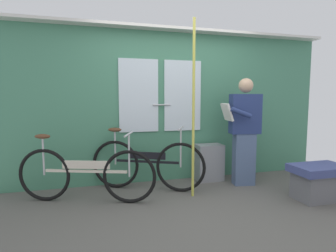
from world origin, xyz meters
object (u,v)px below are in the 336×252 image
(passenger_reading_newspaper, at_px, (244,129))
(handrail_pole, at_px, (193,110))
(bicycle_leaning_behind, at_px, (86,174))
(bench_seat_corner, at_px, (319,181))
(trash_bin_by_wall, at_px, (209,162))
(bicycle_near_door, at_px, (147,164))

(passenger_reading_newspaper, height_order, handrail_pole, handrail_pole)
(bicycle_leaning_behind, xyz_separation_m, bench_seat_corner, (2.91, -0.70, -0.12))
(trash_bin_by_wall, bearing_deg, bicycle_leaning_behind, -166.76)
(passenger_reading_newspaper, height_order, bench_seat_corner, passenger_reading_newspaper)
(bicycle_leaning_behind, height_order, handrail_pole, handrail_pole)
(bicycle_leaning_behind, relative_size, handrail_pole, 0.73)
(passenger_reading_newspaper, bearing_deg, trash_bin_by_wall, -30.67)
(bicycle_near_door, bearing_deg, bench_seat_corner, 0.82)
(bicycle_near_door, relative_size, bench_seat_corner, 2.17)
(handrail_pole, bearing_deg, passenger_reading_newspaper, 16.12)
(bicycle_leaning_behind, bearing_deg, bench_seat_corner, 5.52)
(bicycle_near_door, relative_size, handrail_pole, 0.65)
(bicycle_near_door, height_order, passenger_reading_newspaper, passenger_reading_newspaper)
(bicycle_leaning_behind, distance_m, bench_seat_corner, 2.99)
(trash_bin_by_wall, xyz_separation_m, handrail_pole, (-0.50, -0.60, 0.87))
(trash_bin_by_wall, bearing_deg, passenger_reading_newspaper, -39.90)
(bicycle_near_door, distance_m, bicycle_leaning_behind, 0.87)
(trash_bin_by_wall, relative_size, handrail_pole, 0.25)
(handrail_pole, bearing_deg, bench_seat_corner, -19.43)
(passenger_reading_newspaper, relative_size, bench_seat_corner, 2.29)
(bicycle_leaning_behind, distance_m, passenger_reading_newspaper, 2.33)
(passenger_reading_newspaper, xyz_separation_m, bench_seat_corner, (0.63, -0.80, -0.60))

